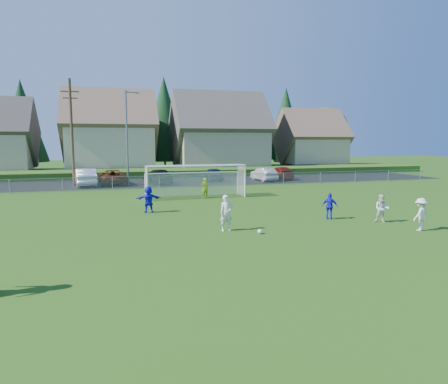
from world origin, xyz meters
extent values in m
plane|color=#193D0C|center=(0.00, 0.00, 0.00)|extent=(160.00, 160.00, 0.00)
plane|color=black|center=(0.00, 27.50, 0.01)|extent=(60.00, 60.00, 0.00)
cube|color=#1E420F|center=(0.00, 35.00, 0.40)|extent=(70.00, 6.00, 0.80)
sphere|color=white|center=(0.43, 3.45, 0.11)|extent=(0.22, 0.22, 0.22)
imported|color=white|center=(-0.89, 4.48, 0.86)|extent=(0.66, 0.46, 1.73)
imported|color=white|center=(7.50, 4.11, 0.74)|extent=(0.91, 0.89, 1.48)
imported|color=white|center=(8.08, 2.01, 0.78)|extent=(1.15, 0.89, 1.57)
imported|color=#1616CE|center=(5.34, 5.64, 0.72)|extent=(0.89, 0.77, 1.44)
imported|color=#1616CE|center=(-3.99, 10.42, 0.80)|extent=(1.50, 0.53, 1.60)
imported|color=#AAC617|center=(0.65, 15.50, 0.75)|extent=(0.61, 0.47, 1.50)
imported|color=white|center=(-8.41, 26.37, 0.82)|extent=(2.28, 5.13, 1.64)
imported|color=#5F1A0A|center=(-5.97, 26.93, 0.72)|extent=(2.89, 5.40, 1.44)
imported|color=black|center=(-1.53, 26.38, 0.72)|extent=(2.55, 5.14, 1.44)
imported|color=#132044|center=(4.41, 27.58, 0.70)|extent=(2.08, 4.28, 1.41)
imported|color=silver|center=(9.66, 26.29, 0.69)|extent=(1.68, 4.26, 1.38)
imported|color=maroon|center=(12.16, 27.43, 0.68)|extent=(2.48, 4.90, 1.36)
cylinder|color=white|center=(-3.65, 15.00, 1.22)|extent=(0.12, 0.12, 2.44)
cylinder|color=white|center=(3.65, 15.00, 1.22)|extent=(0.12, 0.12, 2.44)
cylinder|color=white|center=(0.00, 15.00, 2.44)|extent=(7.30, 0.12, 0.12)
cylinder|color=white|center=(-3.65, 16.80, 0.90)|extent=(0.08, 0.08, 1.80)
cylinder|color=white|center=(3.65, 16.80, 0.90)|extent=(0.08, 0.08, 1.80)
cylinder|color=white|center=(0.00, 16.80, 1.80)|extent=(7.30, 0.08, 0.08)
cube|color=silver|center=(0.00, 16.80, 0.90)|extent=(7.30, 0.02, 1.80)
cube|color=silver|center=(-3.65, 15.90, 1.22)|extent=(0.02, 1.80, 2.44)
cube|color=silver|center=(3.65, 15.90, 1.22)|extent=(0.02, 1.80, 2.44)
cube|color=silver|center=(0.00, 15.90, 2.44)|extent=(7.30, 1.80, 0.02)
cube|color=gray|center=(0.00, 22.00, 1.18)|extent=(52.00, 0.03, 0.03)
cube|color=gray|center=(0.00, 22.00, 0.60)|extent=(52.00, 0.02, 1.14)
cylinder|color=gray|center=(0.00, 22.00, 0.60)|extent=(0.06, 0.06, 1.20)
cylinder|color=gray|center=(26.00, 22.00, 0.60)|extent=(0.06, 0.06, 1.20)
cylinder|color=slate|center=(-4.50, 26.00, 4.50)|extent=(0.18, 0.18, 9.00)
cylinder|color=slate|center=(-4.00, 26.00, 8.80)|extent=(1.20, 0.12, 0.12)
cube|color=slate|center=(-3.40, 26.00, 8.75)|extent=(0.36, 0.18, 0.12)
cylinder|color=#473321|center=(-9.50, 27.00, 5.00)|extent=(0.26, 0.26, 10.00)
cube|color=#473321|center=(-9.50, 27.00, 8.80)|extent=(1.60, 0.10, 0.10)
cube|color=#473321|center=(-9.50, 27.00, 8.20)|extent=(1.30, 0.10, 0.10)
cube|color=#C6B58E|center=(-6.00, 43.00, 3.55)|extent=(11.00, 9.00, 5.50)
pyramid|color=brown|center=(-6.00, 43.00, 11.26)|extent=(12.10, 9.90, 4.96)
cube|color=tan|center=(9.00, 42.00, 3.30)|extent=(12.00, 10.00, 5.00)
pyramid|color=#4C473F|center=(9.00, 42.00, 11.32)|extent=(13.20, 11.00, 5.52)
cube|color=tan|center=(24.00, 43.00, 2.80)|extent=(9.00, 8.00, 4.00)
pyramid|color=brown|center=(24.00, 43.00, 9.21)|extent=(9.90, 8.80, 4.41)
cylinder|color=#382616|center=(-18.00, 50.00, 0.60)|extent=(0.30, 0.30, 1.20)
cone|color=#143819|center=(-18.00, 50.00, 7.05)|extent=(6.76, 6.76, 11.70)
cylinder|color=#382616|center=(-8.00, 51.00, 0.60)|extent=(0.30, 0.30, 1.20)
cone|color=#143819|center=(-8.00, 51.00, 6.60)|extent=(6.24, 6.24, 10.80)
cylinder|color=#382616|center=(2.00, 48.00, 0.60)|extent=(0.30, 0.30, 1.20)
cone|color=#143819|center=(2.00, 48.00, 7.50)|extent=(7.28, 7.28, 12.60)
cylinder|color=#382616|center=(12.00, 50.00, 1.98)|extent=(0.36, 0.36, 3.96)
sphere|color=#2B5B19|center=(12.00, 50.00, 6.82)|extent=(8.36, 8.36, 8.36)
cylinder|color=#382616|center=(22.00, 48.00, 0.60)|extent=(0.30, 0.30, 1.20)
cone|color=#143819|center=(22.00, 48.00, 7.05)|extent=(6.76, 6.76, 11.70)
cylinder|color=#382616|center=(30.00, 49.00, 1.80)|extent=(0.36, 0.36, 3.60)
sphere|color=#2B5B19|center=(30.00, 49.00, 6.20)|extent=(7.60, 7.60, 7.60)
camera|label=1|loc=(-6.12, -13.44, 4.29)|focal=32.00mm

